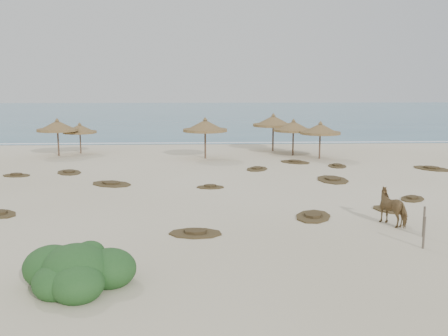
{
  "coord_description": "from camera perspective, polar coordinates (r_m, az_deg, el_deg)",
  "views": [
    {
      "loc": [
        -2.62,
        -20.49,
        5.51
      ],
      "look_at": [
        -1.5,
        5.0,
        1.18
      ],
      "focal_mm": 40.0,
      "sensor_mm": 36.0,
      "label": 1
    }
  ],
  "objects": [
    {
      "name": "ground",
      "position": [
        21.38,
        4.63,
        -5.33
      ],
      "size": [
        160.0,
        160.0,
        0.0
      ],
      "primitive_type": "plane",
      "color": "beige",
      "rests_on": "ground"
    },
    {
      "name": "ocean",
      "position": [
        95.68,
        -0.95,
        6.33
      ],
      "size": [
        200.0,
        100.0,
        0.01
      ],
      "primitive_type": "cube",
      "color": "#2C6986",
      "rests_on": "ground"
    },
    {
      "name": "foam_line",
      "position": [
        46.88,
        0.7,
        2.89
      ],
      "size": [
        70.0,
        0.6,
        0.01
      ],
      "primitive_type": "cube",
      "color": "white",
      "rests_on": "ground"
    },
    {
      "name": "palapa_0",
      "position": [
        41.24,
        -16.16,
        4.28
      ],
      "size": [
        3.15,
        3.15,
        2.49
      ],
      "rotation": [
        0.0,
        0.0,
        0.21
      ],
      "color": "brown",
      "rests_on": "ground"
    },
    {
      "name": "palapa_1",
      "position": [
        40.32,
        -18.51,
        4.53
      ],
      "size": [
        3.92,
        3.92,
        2.92
      ],
      "rotation": [
        0.0,
        0.0,
        0.31
      ],
      "color": "brown",
      "rests_on": "ground"
    },
    {
      "name": "palapa_2",
      "position": [
        36.85,
        -2.17,
        4.78
      ],
      "size": [
        4.37,
        4.37,
        3.08
      ],
      "rotation": [
        0.0,
        0.0,
        0.44
      ],
      "color": "brown",
      "rests_on": "ground"
    },
    {
      "name": "palapa_3",
      "position": [
        38.87,
        7.94,
        4.69
      ],
      "size": [
        3.22,
        3.22,
        2.86
      ],
      "rotation": [
        0.0,
        0.0,
        0.06
      ],
      "color": "brown",
      "rests_on": "ground"
    },
    {
      "name": "palapa_4",
      "position": [
        41.11,
        5.65,
        5.3
      ],
      "size": [
        4.44,
        4.44,
        3.14
      ],
      "rotation": [
        0.0,
        0.0,
        0.43
      ],
      "color": "brown",
      "rests_on": "ground"
    },
    {
      "name": "palapa_5",
      "position": [
        37.41,
        10.95,
        4.35
      ],
      "size": [
        3.56,
        3.56,
        2.81
      ],
      "rotation": [
        0.0,
        0.0,
        -0.21
      ],
      "color": "brown",
      "rests_on": "ground"
    },
    {
      "name": "horse",
      "position": [
        20.79,
        18.87,
        -4.26
      ],
      "size": [
        1.38,
        1.82,
        1.4
      ],
      "primitive_type": "imported",
      "rotation": [
        0.0,
        0.0,
        3.57
      ],
      "color": "olive",
      "rests_on": "ground"
    },
    {
      "name": "fence_post_near",
      "position": [
        18.22,
        21.89,
        -6.86
      ],
      "size": [
        0.09,
        0.09,
        1.1
      ],
      "primitive_type": "cylinder",
      "rotation": [
        0.0,
        0.0,
        -0.13
      ],
      "color": "brown",
      "rests_on": "ground"
    },
    {
      "name": "fence_post_far",
      "position": [
        19.56,
        21.87,
        -5.71
      ],
      "size": [
        0.09,
        0.09,
        1.13
      ],
      "primitive_type": "cylinder",
      "rotation": [
        0.0,
        0.0,
        -0.07
      ],
      "color": "brown",
      "rests_on": "ground"
    },
    {
      "name": "bush",
      "position": [
        14.44,
        -16.43,
        -11.23
      ],
      "size": [
        3.14,
        2.76,
        1.41
      ],
      "rotation": [
        0.0,
        0.0,
        -0.04
      ],
      "color": "#2B5E28",
      "rests_on": "ground"
    },
    {
      "name": "scrub_1",
      "position": [
        28.21,
        -12.76,
        -1.76
      ],
      "size": [
        2.92,
        2.64,
        0.16
      ],
      "rotation": [
        0.0,
        0.0,
        2.59
      ],
      "color": "brown",
      "rests_on": "ground"
    },
    {
      "name": "scrub_2",
      "position": [
        26.71,
        -1.57,
        -2.15
      ],
      "size": [
        1.53,
        1.03,
        0.16
      ],
      "rotation": [
        0.0,
        0.0,
        3.1
      ],
      "color": "brown",
      "rests_on": "ground"
    },
    {
      "name": "scrub_3",
      "position": [
        29.41,
        12.3,
        -1.28
      ],
      "size": [
        1.74,
        2.67,
        0.16
      ],
      "rotation": [
        0.0,
        0.0,
        1.57
      ],
      "color": "brown",
      "rests_on": "ground"
    },
    {
      "name": "scrub_4",
      "position": [
        25.68,
        20.72,
        -3.27
      ],
      "size": [
        1.78,
        1.89,
        0.16
      ],
      "rotation": [
        0.0,
        0.0,
        0.93
      ],
      "color": "brown",
      "rests_on": "ground"
    },
    {
      "name": "scrub_5",
      "position": [
        35.19,
        22.64,
        -0.03
      ],
      "size": [
        2.75,
        2.99,
        0.16
      ],
      "rotation": [
        0.0,
        0.0,
        2.16
      ],
      "color": "brown",
      "rests_on": "ground"
    },
    {
      "name": "scrub_6",
      "position": [
        32.56,
        -17.29,
        -0.45
      ],
      "size": [
        2.2,
        2.55,
        0.16
      ],
      "rotation": [
        0.0,
        0.0,
        2.02
      ],
      "color": "brown",
      "rests_on": "ground"
    },
    {
      "name": "scrub_7",
      "position": [
        35.53,
        8.12,
        0.7
      ],
      "size": [
        2.63,
        2.54,
        0.16
      ],
      "rotation": [
        0.0,
        0.0,
        2.44
      ],
      "color": "brown",
      "rests_on": "ground"
    },
    {
      "name": "scrub_8",
      "position": [
        32.6,
        -22.64,
        -0.75
      ],
      "size": [
        1.89,
        1.43,
        0.16
      ],
      "rotation": [
        0.0,
        0.0,
        2.94
      ],
      "color": "brown",
      "rests_on": "ground"
    },
    {
      "name": "scrub_9",
      "position": [
        21.21,
        10.15,
        -5.42
      ],
      "size": [
        2.12,
        2.55,
        0.16
      ],
      "rotation": [
        0.0,
        0.0,
        1.19
      ],
      "color": "brown",
      "rests_on": "ground"
    },
    {
      "name": "scrub_10",
      "position": [
        34.38,
        12.81,
        0.26
      ],
      "size": [
        1.5,
        2.04,
        0.16
      ],
      "rotation": [
        0.0,
        0.0,
        1.41
      ],
      "color": "brown",
      "rests_on": "ground"
    },
    {
      "name": "scrub_11",
      "position": [
        18.64,
        -3.29,
        -7.4
      ],
      "size": [
        2.09,
        1.46,
        0.16
      ],
      "rotation": [
        0.0,
        0.0,
        3.06
      ],
      "color": "brown",
      "rests_on": "ground"
    },
    {
      "name": "scrub_12",
      "position": [
        23.15,
        18.25,
        -4.49
      ],
      "size": [
        1.62,
        1.87,
        0.16
      ],
      "rotation": [
        0.0,
        0.0,
        2.03
      ],
      "color": "brown",
      "rests_on": "ground"
    },
    {
      "name": "scrub_13",
      "position": [
        32.42,
        3.79,
        -0.08
      ],
      "size": [
        1.93,
        2.32,
        0.16
      ],
      "rotation": [
        0.0,
        0.0,
        1.19
      ],
      "color": "brown",
      "rests_on": "ground"
    }
  ]
}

